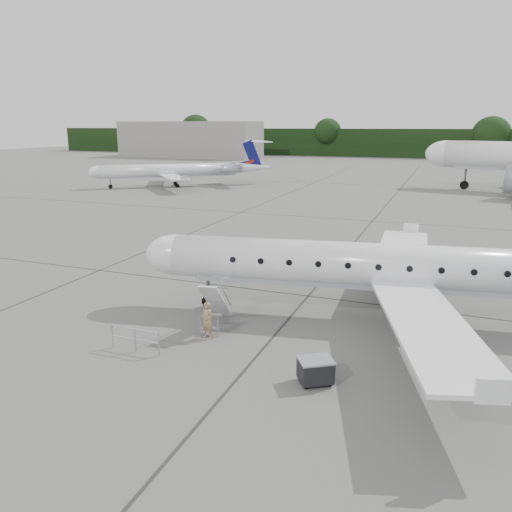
% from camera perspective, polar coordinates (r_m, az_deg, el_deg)
% --- Properties ---
extents(ground, '(320.00, 320.00, 0.00)m').
position_cam_1_polar(ground, '(22.41, 17.74, -9.67)').
color(ground, '#61615E').
rests_on(ground, ground).
extents(treeline, '(260.00, 4.00, 8.00)m').
position_cam_1_polar(treeline, '(150.60, 21.32, 11.86)').
color(treeline, black).
rests_on(treeline, ground).
extents(terminal_building, '(40.00, 14.00, 10.00)m').
position_cam_1_polar(terminal_building, '(148.49, -7.52, 13.07)').
color(terminal_building, gray).
rests_on(terminal_building, ground).
extents(main_regional_jet, '(32.02, 25.44, 7.41)m').
position_cam_1_polar(main_regional_jet, '(23.74, 17.44, 1.17)').
color(main_regional_jet, silver).
rests_on(main_regional_jet, ground).
extents(airstair, '(1.26, 2.58, 2.32)m').
position_cam_1_polar(airstair, '(22.89, -4.63, -5.32)').
color(airstair, silver).
rests_on(airstair, ground).
extents(passenger, '(0.68, 0.53, 1.66)m').
position_cam_1_polar(passenger, '(21.77, -5.60, -7.35)').
color(passenger, '#90734E').
rests_on(passenger, ground).
extents(safety_railing, '(2.20, 0.10, 1.00)m').
position_cam_1_polar(safety_railing, '(21.16, -13.63, -9.37)').
color(safety_railing, '#9A9CA2').
rests_on(safety_railing, ground).
extents(baggage_cart, '(1.47, 1.41, 1.00)m').
position_cam_1_polar(baggage_cart, '(18.40, 6.82, -12.87)').
color(baggage_cart, black).
rests_on(baggage_cart, ground).
extents(bg_regional_left, '(31.71, 30.18, 6.75)m').
position_cam_1_polar(bg_regional_left, '(76.63, -9.91, 10.31)').
color(bg_regional_left, silver).
rests_on(bg_regional_left, ground).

